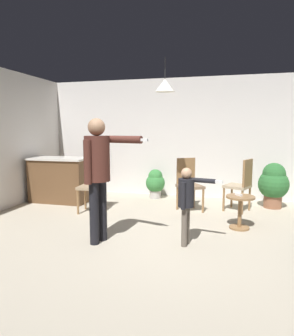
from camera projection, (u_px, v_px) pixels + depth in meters
ground at (148, 246)px, 4.01m from camera, size 7.68×7.68×0.00m
wall_back at (183, 138)px, 6.91m from camera, size 6.40×0.10×2.70m
kitchen_counter at (60, 180)px, 6.43m from camera, size 1.26×0.66×0.95m
side_table_by_couch at (240, 208)px, 4.68m from camera, size 0.44×0.44×0.52m
person_adult at (98, 167)px, 4.02m from camera, size 0.87×0.48×1.69m
person_child at (187, 198)px, 3.96m from camera, size 0.57×0.30×1.05m
dining_chair_by_counter at (92, 183)px, 5.66m from camera, size 0.45×0.45×1.00m
dining_chair_near_wall at (188, 182)px, 5.72m from camera, size 0.58×0.58×1.00m
dining_chair_centre_back at (241, 183)px, 5.63m from camera, size 0.56×0.56×1.00m
potted_plant_corner at (274, 183)px, 5.92m from camera, size 0.58×0.58×0.90m
potted_plant_by_wall at (155, 182)px, 6.76m from camera, size 0.43×0.43×0.66m
spare_remote_on_table at (239, 195)px, 4.67m from camera, size 0.11×0.12×0.04m
ceiling_light_pendant at (165, 85)px, 4.85m from camera, size 0.32×0.32×0.55m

